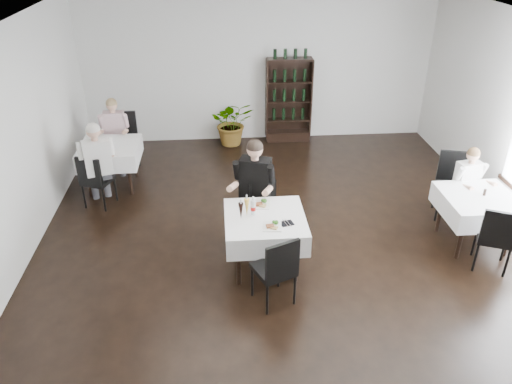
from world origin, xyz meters
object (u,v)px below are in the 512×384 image
at_px(wine_shelf, 289,101).
at_px(diner_main, 254,185).
at_px(main_table, 265,226).
at_px(potted_tree, 232,122).

bearing_deg(wine_shelf, diner_main, -105.29).
xyz_separation_m(main_table, potted_tree, (-0.26, 4.20, -0.15)).
bearing_deg(diner_main, main_table, -81.76).
height_order(potted_tree, diner_main, diner_main).
xyz_separation_m(main_table, diner_main, (-0.10, 0.67, 0.27)).
height_order(main_table, potted_tree, potted_tree).
relative_size(wine_shelf, potted_tree, 1.87).
distance_m(wine_shelf, diner_main, 3.78).
height_order(wine_shelf, main_table, wine_shelf).
bearing_deg(diner_main, wine_shelf, 74.71).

